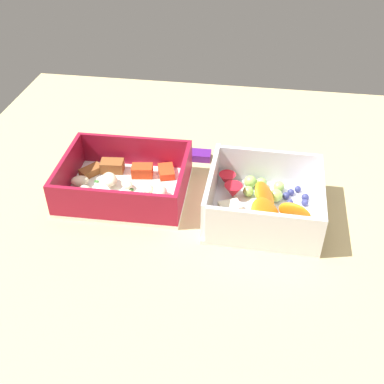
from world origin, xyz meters
TOP-DOWN VIEW (x-y plane):
  - table_surface at (0.00, 0.00)cm, footprint 80.00×80.00cm
  - pasta_container at (-10.66, 1.61)cm, footprint 17.89×14.39cm
  - fruit_bowl at (9.07, -0.67)cm, footprint 15.34×14.83cm
  - candy_bar at (-2.88, 11.93)cm, footprint 7.03×2.49cm

SIDE VIEW (x-z plane):
  - table_surface at x=0.00cm, z-range 0.00..2.00cm
  - candy_bar at x=-2.88cm, z-range 2.00..3.20cm
  - pasta_container at x=-10.66cm, z-range 0.99..6.38cm
  - fruit_bowl at x=9.07cm, z-range 1.12..7.15cm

